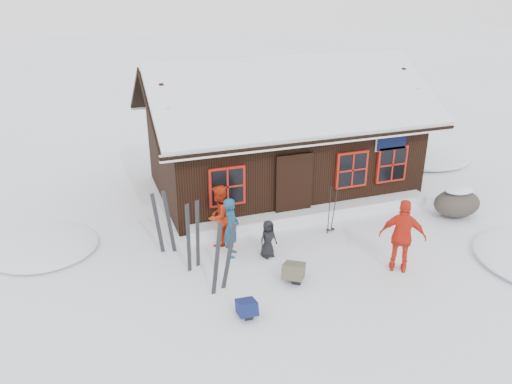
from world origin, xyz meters
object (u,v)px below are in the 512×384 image
skier_teal (231,227)px  boulder (457,202)px  skier_orange_left (219,216)px  ski_pair_left (223,259)px  backpack_blue (247,310)px  skier_crouched (268,239)px  ski_poles (332,210)px  skier_orange_right (403,236)px  backpack_olive (294,274)px

skier_teal → boulder: 7.09m
skier_orange_left → ski_pair_left: (-0.52, -2.13, -0.02)m
skier_orange_left → boulder: (7.21, -0.70, -0.41)m
skier_orange_left → backpack_blue: (-0.33, -3.23, -0.70)m
skier_crouched → boulder: 6.24m
boulder → ski_poles: (-4.08, 0.30, 0.25)m
boulder → ski_poles: ski_poles is taller
skier_orange_right → backpack_blue: skier_orange_right is taller
boulder → backpack_olive: (-6.06, -1.61, -0.26)m
skier_orange_right → backpack_olive: size_ratio=2.96×
skier_teal → backpack_blue: bearing=-166.8°
skier_crouched → ski_pair_left: (-1.50, -1.06, 0.31)m
skier_orange_left → boulder: size_ratio=1.16×
skier_orange_left → ski_pair_left: same height
boulder → ski_poles: 4.09m
skier_orange_right → ski_pair_left: bearing=27.2°
ski_pair_left → ski_poles: ski_pair_left is taller
skier_orange_left → skier_crouched: 1.49m
skier_orange_right → backpack_blue: 4.20m
skier_crouched → skier_orange_right: bearing=-47.9°
skier_teal → skier_orange_right: (3.64, -2.09, 0.14)m
ski_pair_left → skier_orange_right: bearing=-12.2°
skier_teal → backpack_olive: (1.02, -1.63, -0.63)m
skier_crouched → backpack_blue: bearing=-137.6°
skier_crouched → backpack_olive: bearing=-98.5°
skier_teal → backpack_blue: skier_teal is taller
skier_crouched → ski_poles: bearing=0.9°
ski_pair_left → ski_poles: (3.65, 1.73, -0.14)m
skier_crouched → backpack_olive: skier_crouched is taller
skier_orange_right → boulder: skier_orange_right is taller
skier_orange_right → backpack_blue: bearing=42.2°
skier_teal → backpack_olive: bearing=-124.5°
skier_crouched → ski_pair_left: bearing=-161.1°
skier_orange_left → backpack_blue: 3.33m
skier_orange_left → skier_orange_right: size_ratio=0.90×
skier_orange_right → backpack_olive: 2.76m
skier_orange_right → boulder: bearing=-113.1°
skier_crouched → ski_poles: size_ratio=0.71×
skier_teal → skier_orange_right: 4.20m
boulder → ski_pair_left: (-7.73, -1.43, 0.39)m
backpack_olive → skier_crouched: bearing=132.0°
boulder → ski_pair_left: 7.87m
skier_orange_right → boulder: (3.44, 2.08, -0.51)m
ski_pair_left → backpack_blue: 1.31m
skier_teal → boulder: bearing=-66.7°
skier_orange_right → ski_poles: (-0.63, 2.38, -0.26)m
skier_orange_right → backpack_blue: (-4.10, -0.46, -0.79)m
backpack_blue → skier_orange_right: bearing=10.7°
ski_pair_left → backpack_olive: bearing=-10.0°
skier_teal → skier_orange_right: size_ratio=0.85×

